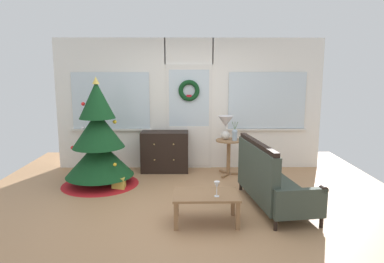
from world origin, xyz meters
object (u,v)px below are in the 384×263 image
Objects in this scene: side_table at (228,150)px; wine_glass at (217,186)px; table_lamp at (225,124)px; coffee_table at (206,198)px; flower_vase at (235,134)px; gift_box at (119,183)px; settee_sofa at (269,181)px; dresser_cabinet at (165,152)px; christmas_tree at (98,145)px.

wine_glass is at bearing -100.18° from side_table.
table_lamp is at bearing 146.31° from side_table.
wine_glass is at bearing -35.01° from coffee_table.
table_lamp reaches higher than flower_vase.
coffee_table reaches higher than gift_box.
side_table is at bearing 149.04° from flower_vase.
settee_sofa is 1.76m from table_lamp.
table_lamp is at bearing 77.74° from coffee_table.
coffee_table is at bearing -107.10° from flower_vase.
coffee_table is 1.91m from gift_box.
settee_sofa is 1.07m from coffee_table.
dresser_cabinet is 2.42m from settee_sofa.
settee_sofa is 8.27× the size of gift_box.
gift_box is (-2.00, -0.72, -0.68)m from flower_vase.
wine_glass is (1.87, -1.63, -0.17)m from christmas_tree.
wine_glass is 2.09m from gift_box.
flower_vase is (0.10, -0.06, 0.31)m from side_table.
table_lamp is (-0.06, 0.04, 0.48)m from side_table.
coffee_table is at bearing -104.06° from side_table.
settee_sofa is at bearing -48.29° from dresser_cabinet.
gift_box is (-0.69, -1.03, -0.29)m from dresser_cabinet.
dresser_cabinet is at bearing 106.33° from coffee_table.
settee_sofa is (1.61, -1.81, -0.01)m from dresser_cabinet.
settee_sofa is at bearing -78.33° from flower_vase.
settee_sofa is 8.71× the size of wine_glass.
christmas_tree is 2.49m from wine_glass.
flower_vase is at bearing 76.93° from wine_glass.
christmas_tree is 2.74× the size of side_table.
wine_glass reaches higher than gift_box.
dresser_cabinet is 4.62× the size of wine_glass.
settee_sofa is at bearing -18.57° from gift_box.
wine_glass is 0.95× the size of gift_box.
wine_glass is at bearing -103.07° from flower_vase.
side_table is at bearing 75.94° from coffee_table.
table_lamp is (-0.47, 1.59, 0.58)m from settee_sofa.
dresser_cabinet is at bearing 56.13° from gift_box.
side_table is 3.26× the size of gift_box.
dresser_cabinet is 4.39× the size of gift_box.
christmas_tree is 2.88m from settee_sofa.
side_table is 1.91× the size of flower_vase.
table_lamp is 0.52× the size of coffee_table.
settee_sofa is at bearing -20.87° from christmas_tree.
table_lamp is (2.20, 0.57, 0.26)m from christmas_tree.
christmas_tree is at bearing -168.71° from flower_vase.
christmas_tree is at bearing 146.34° from gift_box.
christmas_tree reaches higher than dresser_cabinet.
flower_vase reaches higher than dresser_cabinet.
christmas_tree is 5.24× the size of flower_vase.
side_table is (2.26, 0.53, -0.22)m from christmas_tree.
christmas_tree is 1.08× the size of settee_sofa.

